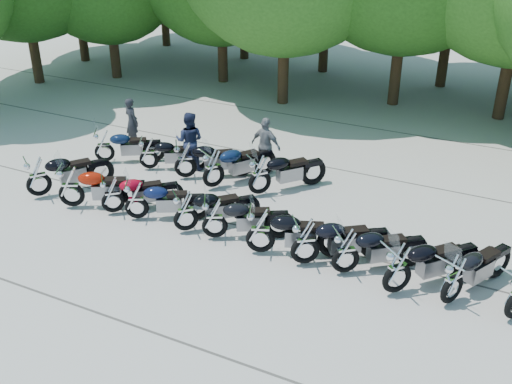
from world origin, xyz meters
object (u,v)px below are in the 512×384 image
at_px(motorcycle_0, 38,176).
at_px(rider_1, 190,141).
at_px(motorcycle_3, 136,199).
at_px(motorcycle_4, 186,210).
at_px(motorcycle_8, 346,250).
at_px(motorcycle_13, 149,153).
at_px(motorcycle_14, 185,159).
at_px(motorcycle_2, 112,194).
at_px(motorcycle_16, 260,174).
at_px(motorcycle_7, 306,240).
at_px(motorcycle_9, 398,267).
at_px(motorcycle_12, 104,145).
at_px(motorcycle_6, 260,229).
at_px(rider_0, 132,122).
at_px(motorcycle_1, 70,186).
at_px(rider_2, 266,146).
at_px(motorcycle_5, 215,217).
at_px(motorcycle_15, 213,167).
at_px(motorcycle_10, 454,278).

relative_size(motorcycle_0, rider_1, 1.32).
distance_m(motorcycle_3, motorcycle_4, 1.50).
xyz_separation_m(motorcycle_3, motorcycle_8, (5.74, 0.03, 0.03)).
bearing_deg(motorcycle_13, motorcycle_14, -120.27).
height_order(motorcycle_2, motorcycle_14, motorcycle_14).
relative_size(motorcycle_0, motorcycle_16, 1.00).
height_order(motorcycle_7, motorcycle_9, motorcycle_9).
distance_m(motorcycle_12, motorcycle_16, 5.43).
height_order(motorcycle_0, motorcycle_6, same).
bearing_deg(rider_0, motorcycle_14, 174.52).
bearing_deg(motorcycle_9, motorcycle_1, 41.69).
xyz_separation_m(motorcycle_9, rider_2, (-5.22, 4.45, 0.19)).
bearing_deg(motorcycle_9, motorcycle_12, 26.07).
xyz_separation_m(motorcycle_12, motorcycle_16, (5.43, 0.13, 0.07)).
height_order(motorcycle_8, rider_2, rider_2).
height_order(motorcycle_4, motorcycle_13, motorcycle_4).
height_order(motorcycle_1, motorcycle_8, motorcycle_1).
bearing_deg(motorcycle_9, motorcycle_14, 19.29).
relative_size(motorcycle_8, motorcycle_13, 1.09).
distance_m(motorcycle_8, motorcycle_9, 1.25).
relative_size(motorcycle_6, rider_1, 1.33).
bearing_deg(rider_0, motorcycle_5, 164.16).
xyz_separation_m(motorcycle_0, rider_0, (-0.01, 4.39, 0.15)).
relative_size(motorcycle_16, rider_0, 1.45).
bearing_deg(rider_2, motorcycle_15, 73.03).
bearing_deg(motorcycle_10, motorcycle_16, 1.22).
distance_m(motorcycle_4, motorcycle_14, 3.17).
height_order(motorcycle_15, motorcycle_16, motorcycle_15).
relative_size(motorcycle_5, motorcycle_13, 1.07).
distance_m(motorcycle_3, motorcycle_9, 6.97).
distance_m(motorcycle_12, motorcycle_15, 4.03).
distance_m(motorcycle_2, motorcycle_4, 2.28).
height_order(motorcycle_1, motorcycle_5, motorcycle_1).
height_order(motorcycle_1, motorcycle_7, motorcycle_1).
relative_size(motorcycle_8, motorcycle_15, 0.93).
distance_m(motorcycle_4, motorcycle_15, 2.56).
relative_size(motorcycle_1, rider_2, 1.39).
height_order(motorcycle_16, rider_2, rider_2).
relative_size(motorcycle_0, rider_2, 1.38).
bearing_deg(motorcycle_0, motorcycle_3, -141.67).
bearing_deg(motorcycle_1, motorcycle_15, -73.48).
xyz_separation_m(motorcycle_1, rider_2, (3.74, 4.49, 0.19)).
bearing_deg(motorcycle_8, motorcycle_9, -139.86).
bearing_deg(motorcycle_7, motorcycle_1, 55.91).
distance_m(motorcycle_12, motorcycle_14, 2.95).
distance_m(motorcycle_3, motorcycle_13, 3.18).
distance_m(motorcycle_8, rider_0, 9.95).
bearing_deg(motorcycle_6, motorcycle_2, 67.43).
xyz_separation_m(motorcycle_3, motorcycle_14, (-0.20, 2.71, 0.05)).
xyz_separation_m(motorcycle_15, rider_0, (-4.15, 1.72, 0.14)).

